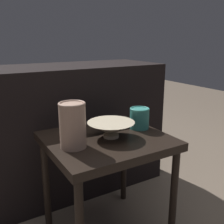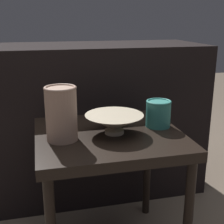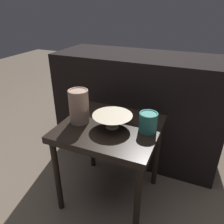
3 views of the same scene
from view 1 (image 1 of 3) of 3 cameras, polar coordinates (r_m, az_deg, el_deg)
table at (r=1.30m, az=-1.18°, el=-8.39°), size 0.57×0.52×0.55m
couch_backdrop at (r=1.81m, az=-10.18°, el=-3.60°), size 1.29×0.50×0.85m
bowl at (r=1.26m, az=-0.22°, el=-3.56°), size 0.23×0.23×0.08m
vase_textured_left at (r=1.14m, az=-8.56°, el=-2.73°), size 0.12×0.12×0.20m
vase_colorful_right at (r=1.39m, az=6.00°, el=-1.25°), size 0.10×0.10×0.11m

